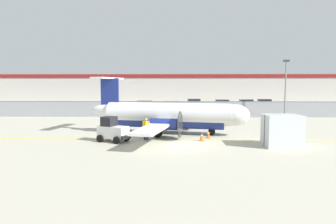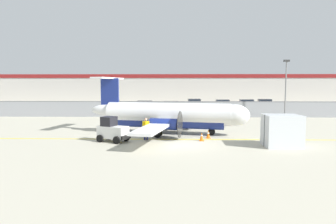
# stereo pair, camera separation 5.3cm
# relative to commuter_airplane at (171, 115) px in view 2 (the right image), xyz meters

# --- Properties ---
(ground_plane) EXTENTS (140.00, 140.00, 0.01)m
(ground_plane) POSITION_rel_commuter_airplane_xyz_m (0.83, -2.75, -1.60)
(ground_plane) COLOR #B2AD99
(perimeter_fence) EXTENTS (98.00, 0.10, 2.10)m
(perimeter_fence) POSITION_rel_commuter_airplane_xyz_m (0.83, 13.25, -0.49)
(perimeter_fence) COLOR gray
(perimeter_fence) RESTS_ON ground
(parking_lot_strip) EXTENTS (98.00, 17.00, 0.12)m
(parking_lot_strip) POSITION_rel_commuter_airplane_xyz_m (0.83, 24.75, -1.54)
(parking_lot_strip) COLOR #38383A
(parking_lot_strip) RESTS_ON ground
(background_building) EXTENTS (91.00, 8.10, 6.50)m
(background_building) POSITION_rel_commuter_airplane_xyz_m (0.83, 43.24, 1.66)
(background_building) COLOR beige
(background_building) RESTS_ON ground
(commuter_airplane) EXTENTS (14.15, 15.99, 4.92)m
(commuter_airplane) POSITION_rel_commuter_airplane_xyz_m (0.00, 0.00, 0.00)
(commuter_airplane) COLOR white
(commuter_airplane) RESTS_ON ground
(baggage_tug) EXTENTS (2.58, 2.11, 1.88)m
(baggage_tug) POSITION_rel_commuter_airplane_xyz_m (-4.29, -3.82, -0.75)
(baggage_tug) COLOR silver
(baggage_tug) RESTS_ON ground
(ground_crew_worker) EXTENTS (0.55, 0.40, 1.70)m
(ground_crew_worker) POSITION_rel_commuter_airplane_xyz_m (-1.85, -3.02, -0.65)
(ground_crew_worker) COLOR #191E4C
(ground_crew_worker) RESTS_ON ground
(cargo_container) EXTENTS (2.44, 2.01, 2.20)m
(cargo_container) POSITION_rel_commuter_airplane_xyz_m (7.79, -5.27, -0.50)
(cargo_container) COLOR silver
(cargo_container) RESTS_ON ground
(traffic_cone_near_left) EXTENTS (0.36, 0.36, 0.64)m
(traffic_cone_near_left) POSITION_rel_commuter_airplane_xyz_m (-1.35, -0.31, -1.29)
(traffic_cone_near_left) COLOR orange
(traffic_cone_near_left) RESTS_ON ground
(traffic_cone_near_right) EXTENTS (0.36, 0.36, 0.64)m
(traffic_cone_near_right) POSITION_rel_commuter_airplane_xyz_m (2.43, -3.33, -1.29)
(traffic_cone_near_right) COLOR orange
(traffic_cone_near_right) RESTS_ON ground
(traffic_cone_far_left) EXTENTS (0.36, 0.36, 0.64)m
(traffic_cone_far_left) POSITION_rel_commuter_airplane_xyz_m (-0.42, 2.37, -1.29)
(traffic_cone_far_left) COLOR orange
(traffic_cone_far_left) RESTS_ON ground
(traffic_cone_far_right) EXTENTS (0.36, 0.36, 0.64)m
(traffic_cone_far_right) POSITION_rel_commuter_airplane_xyz_m (3.06, -2.20, -1.29)
(traffic_cone_far_right) COLOR orange
(traffic_cone_far_right) RESTS_ON ground
(parked_car_0) EXTENTS (4.38, 2.42, 1.58)m
(parked_car_0) POSITION_rel_commuter_airplane_xyz_m (-15.12, 18.82, -0.71)
(parked_car_0) COLOR black
(parked_car_0) RESTS_ON parking_lot_strip
(parked_car_1) EXTENTS (4.31, 2.24, 1.58)m
(parked_car_1) POSITION_rel_commuter_airplane_xyz_m (-10.33, 24.95, -0.71)
(parked_car_1) COLOR silver
(parked_car_1) RESTS_ON parking_lot_strip
(parked_car_2) EXTENTS (4.26, 2.13, 1.58)m
(parked_car_2) POSITION_rel_commuter_airplane_xyz_m (-4.61, 21.81, -0.71)
(parked_car_2) COLOR #B28C19
(parked_car_2) RESTS_ON parking_lot_strip
(parked_car_3) EXTENTS (4.25, 2.10, 1.58)m
(parked_car_3) POSITION_rel_commuter_airplane_xyz_m (-0.17, 20.44, -0.71)
(parked_car_3) COLOR gray
(parked_car_3) RESTS_ON parking_lot_strip
(parked_car_4) EXTENTS (4.29, 2.20, 1.58)m
(parked_car_4) POSITION_rel_commuter_airplane_xyz_m (3.69, 28.18, -0.71)
(parked_car_4) COLOR red
(parked_car_4) RESTS_ON parking_lot_strip
(parked_car_5) EXTENTS (4.25, 2.10, 1.58)m
(parked_car_5) POSITION_rel_commuter_airplane_xyz_m (8.37, 25.53, -0.71)
(parked_car_5) COLOR gray
(parked_car_5) RESTS_ON parking_lot_strip
(parked_car_6) EXTENTS (4.21, 2.03, 1.58)m
(parked_car_6) POSITION_rel_commuter_airplane_xyz_m (12.68, 26.50, -0.71)
(parked_car_6) COLOR silver
(parked_car_6) RESTS_ON parking_lot_strip
(parked_car_7) EXTENTS (4.34, 2.31, 1.58)m
(parked_car_7) POSITION_rel_commuter_airplane_xyz_m (16.38, 27.55, -0.71)
(parked_car_7) COLOR red
(parked_car_7) RESTS_ON parking_lot_strip
(apron_light_pole) EXTENTS (0.70, 0.30, 7.27)m
(apron_light_pole) POSITION_rel_commuter_airplane_xyz_m (13.89, 11.10, 2.70)
(apron_light_pole) COLOR slate
(apron_light_pole) RESTS_ON ground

